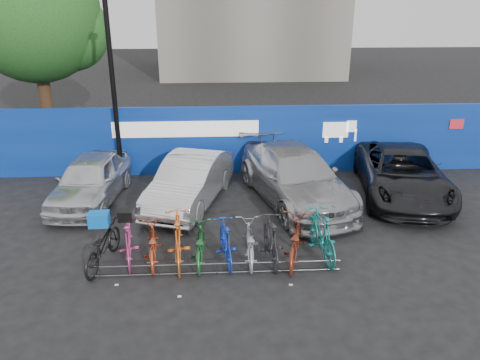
{
  "coord_description": "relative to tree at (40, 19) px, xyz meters",
  "views": [
    {
      "loc": [
        0.03,
        -9.69,
        5.85
      ],
      "look_at": [
        0.65,
        2.0,
        1.27
      ],
      "focal_mm": 35.0,
      "sensor_mm": 36.0,
      "label": 1
    }
  ],
  "objects": [
    {
      "name": "bike_0",
      "position": [
        4.12,
        -10.07,
        -4.56
      ],
      "size": [
        1.01,
        2.01,
        1.01
      ],
      "primitive_type": "imported",
      "rotation": [
        0.0,
        0.0,
        2.96
      ],
      "color": "black",
      "rests_on": "ground"
    },
    {
      "name": "bike_1",
      "position": [
        4.71,
        -9.92,
        -4.54
      ],
      "size": [
        0.77,
        1.83,
        1.06
      ],
      "primitive_type": "imported",
      "rotation": [
        0.0,
        0.0,
        3.3
      ],
      "color": "#D4418A",
      "rests_on": "ground"
    },
    {
      "name": "bike_rack",
      "position": [
        6.77,
        -10.66,
        -4.91
      ],
      "size": [
        5.6,
        0.03,
        0.3
      ],
      "color": "#595B60",
      "rests_on": "ground"
    },
    {
      "name": "cargo_crate",
      "position": [
        4.12,
        -10.07,
        -3.9
      ],
      "size": [
        0.47,
        0.37,
        0.32
      ],
      "primitive_type": "cube",
      "rotation": [
        0.0,
        0.0,
        0.05
      ],
      "color": "blue",
      "rests_on": "bike_0"
    },
    {
      "name": "bike_6",
      "position": [
        7.54,
        -10.03,
        -4.61
      ],
      "size": [
        0.64,
        1.76,
        0.92
      ],
      "primitive_type": "imported",
      "rotation": [
        0.0,
        0.0,
        3.13
      ],
      "color": "#A6A9AF",
      "rests_on": "ground"
    },
    {
      "name": "car_0",
      "position": [
        2.98,
        -6.36,
        -4.36
      ],
      "size": [
        2.07,
        4.32,
        1.42
      ],
      "primitive_type": "imported",
      "rotation": [
        0.0,
        0.0,
        -0.1
      ],
      "color": "silver",
      "rests_on": "ground"
    },
    {
      "name": "bike_5",
      "position": [
        6.98,
        -10.08,
        -4.56
      ],
      "size": [
        0.7,
        1.75,
        1.02
      ],
      "primitive_type": "imported",
      "rotation": [
        0.0,
        0.0,
        3.27
      ],
      "color": "#1638C0",
      "rests_on": "ground"
    },
    {
      "name": "bike_2",
      "position": [
        5.25,
        -9.98,
        -4.62
      ],
      "size": [
        0.79,
        1.77,
        0.9
      ],
      "primitive_type": "imported",
      "rotation": [
        0.0,
        0.0,
        3.25
      ],
      "color": "#C64A22",
      "rests_on": "ground"
    },
    {
      "name": "tree",
      "position": [
        0.0,
        0.0,
        0.0
      ],
      "size": [
        5.4,
        5.2,
        7.8
      ],
      "color": "#382314",
      "rests_on": "ground"
    },
    {
      "name": "bike_4",
      "position": [
        6.37,
        -10.07,
        -4.62
      ],
      "size": [
        0.62,
        1.72,
        0.9
      ],
      "primitive_type": "imported",
      "rotation": [
        0.0,
        0.0,
        3.13
      ],
      "color": "#1B6C2C",
      "rests_on": "ground"
    },
    {
      "name": "lamppost",
      "position": [
        3.57,
        -4.66,
        -1.8
      ],
      "size": [
        0.25,
        0.5,
        6.11
      ],
      "color": "black",
      "rests_on": "ground"
    },
    {
      "name": "car_1",
      "position": [
        6.0,
        -6.64,
        -4.35
      ],
      "size": [
        2.77,
        4.63,
        1.44
      ],
      "primitive_type": "imported",
      "rotation": [
        0.0,
        0.0,
        -0.31
      ],
      "color": "silver",
      "rests_on": "ground"
    },
    {
      "name": "ground",
      "position": [
        6.77,
        -10.06,
        -5.07
      ],
      "size": [
        100.0,
        100.0,
        0.0
      ],
      "primitive_type": "plane",
      "color": "black",
      "rests_on": "ground"
    },
    {
      "name": "car_3",
      "position": [
        12.58,
        -6.39,
        -4.33
      ],
      "size": [
        3.32,
        5.65,
        1.48
      ],
      "primitive_type": "imported",
      "rotation": [
        0.0,
        0.0,
        -0.17
      ],
      "color": "black",
      "rests_on": "ground"
    },
    {
      "name": "bike_3",
      "position": [
        5.88,
        -10.08,
        -4.46
      ],
      "size": [
        0.71,
        2.06,
        1.22
      ],
      "primitive_type": "imported",
      "rotation": [
        0.0,
        0.0,
        3.21
      ],
      "color": "orange",
      "rests_on": "ground"
    },
    {
      "name": "bike_7",
      "position": [
        8.05,
        -10.09,
        -4.53
      ],
      "size": [
        0.62,
        1.83,
        1.08
      ],
      "primitive_type": "imported",
      "rotation": [
        0.0,
        0.0,
        3.21
      ],
      "color": "#29282B",
      "rests_on": "ground"
    },
    {
      "name": "bike_9",
      "position": [
        9.27,
        -9.95,
        -4.49
      ],
      "size": [
        0.79,
        1.99,
        1.16
      ],
      "primitive_type": "imported",
      "rotation": [
        0.0,
        0.0,
        3.27
      ],
      "color": "#16807A",
      "rests_on": "ground"
    },
    {
      "name": "bike_8",
      "position": [
        8.6,
        -10.12,
        -4.56
      ],
      "size": [
        1.14,
        2.06,
        1.03
      ],
      "primitive_type": "imported",
      "rotation": [
        0.0,
        0.0,
        2.89
      ],
      "color": "maroon",
      "rests_on": "ground"
    },
    {
      "name": "hoarding",
      "position": [
        6.78,
        -4.06,
        -3.86
      ],
      "size": [
        22.0,
        0.18,
        2.4
      ],
      "color": "navy",
      "rests_on": "ground"
    },
    {
      "name": "cargo_topcase",
      "position": [
        4.71,
        -9.92,
        -3.88
      ],
      "size": [
        0.35,
        0.31,
        0.25
      ],
      "primitive_type": "cube",
      "rotation": [
        0.0,
        0.0,
        -0.04
      ],
      "color": "black",
      "rests_on": "bike_1"
    },
    {
      "name": "car_2",
      "position": [
        9.18,
        -6.6,
        -4.27
      ],
      "size": [
        3.5,
        5.87,
        1.59
      ],
      "primitive_type": "imported",
      "rotation": [
        0.0,
        0.0,
        0.25
      ],
      "color": "#9FA0A4",
      "rests_on": "ground"
    }
  ]
}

